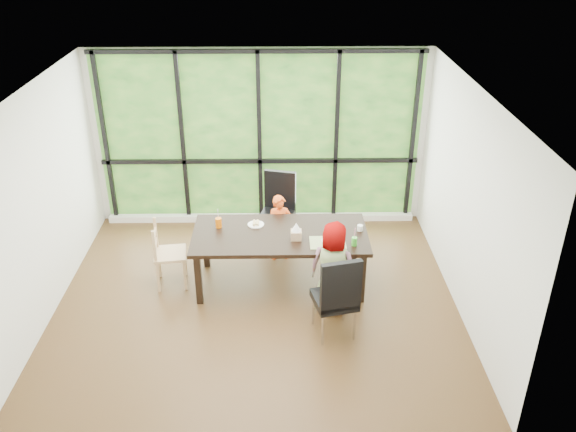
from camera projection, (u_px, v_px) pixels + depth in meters
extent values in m
plane|color=black|center=(257.00, 300.00, 7.57)|extent=(5.00, 5.00, 0.00)
plane|color=silver|center=(260.00, 138.00, 8.93)|extent=(5.00, 0.00, 5.00)
cube|color=#1D491C|center=(260.00, 138.00, 8.92)|extent=(4.80, 0.02, 2.65)
cube|color=silver|center=(261.00, 217.00, 9.45)|extent=(4.80, 0.12, 0.10)
cube|color=black|center=(280.00, 258.00, 7.74)|extent=(2.24, 1.09, 0.75)
cube|color=black|center=(277.00, 211.00, 8.58)|extent=(0.56, 0.56, 1.08)
cube|color=black|center=(335.00, 294.00, 6.75)|extent=(0.55, 0.55, 1.08)
cube|color=tan|center=(170.00, 254.00, 7.70)|extent=(0.45, 0.47, 0.90)
imported|color=#EE5117|center=(280.00, 228.00, 8.26)|extent=(0.39, 0.30, 0.96)
imported|color=slate|center=(335.00, 268.00, 7.12)|extent=(0.69, 0.57, 1.20)
cube|color=tan|center=(328.00, 243.00, 7.35)|extent=(0.44, 0.33, 0.01)
cylinder|color=white|center=(256.00, 225.00, 7.76)|extent=(0.21, 0.21, 0.01)
cylinder|color=white|center=(331.00, 241.00, 7.38)|extent=(0.23, 0.23, 0.01)
cylinder|color=#D96107|center=(219.00, 223.00, 7.68)|extent=(0.08, 0.08, 0.13)
cylinder|color=green|center=(354.00, 241.00, 7.27)|extent=(0.07, 0.07, 0.11)
cylinder|color=white|center=(360.00, 228.00, 7.61)|extent=(0.07, 0.07, 0.08)
cube|color=tan|center=(296.00, 235.00, 7.41)|extent=(0.13, 0.13, 0.12)
cylinder|color=white|center=(218.00, 216.00, 7.63)|extent=(0.01, 0.04, 0.20)
cylinder|color=pink|center=(355.00, 235.00, 7.23)|extent=(0.01, 0.04, 0.20)
cone|color=white|center=(296.00, 227.00, 7.36)|extent=(0.12, 0.12, 0.11)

